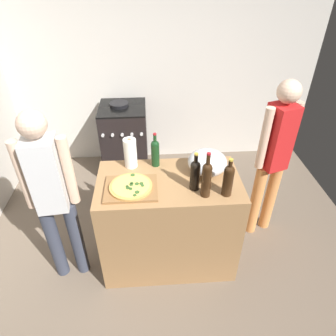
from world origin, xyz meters
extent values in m
cube|color=#6B5B4C|center=(0.00, 1.22, -0.01)|extent=(4.15, 3.03, 0.02)
cube|color=beige|center=(0.00, 2.48, 1.30)|extent=(4.15, 0.10, 2.60)
cube|color=#9E7247|center=(0.08, 0.61, 0.47)|extent=(1.15, 0.63, 0.93)
cube|color=olive|center=(-0.22, 0.51, 0.94)|extent=(0.40, 0.32, 0.02)
cylinder|color=tan|center=(-0.22, 0.51, 0.96)|extent=(0.33, 0.33, 0.02)
cylinder|color=#EAC660|center=(-0.22, 0.51, 0.97)|extent=(0.29, 0.29, 0.00)
cylinder|color=#335926|center=(-0.25, 0.50, 0.97)|extent=(0.02, 0.02, 0.01)
cylinder|color=#335926|center=(-0.22, 0.47, 0.97)|extent=(0.03, 0.03, 0.01)
cylinder|color=#335926|center=(-0.21, 0.53, 0.97)|extent=(0.03, 0.03, 0.01)
cylinder|color=#335926|center=(-0.19, 0.39, 0.97)|extent=(0.02, 0.02, 0.01)
cylinder|color=#335926|center=(-0.14, 0.52, 0.97)|extent=(0.03, 0.03, 0.01)
cylinder|color=#335926|center=(-0.17, 0.52, 0.97)|extent=(0.03, 0.03, 0.01)
cylinder|color=#335926|center=(-0.17, 0.43, 0.97)|extent=(0.03, 0.03, 0.01)
cylinder|color=#335926|center=(-0.24, 0.48, 0.97)|extent=(0.03, 0.03, 0.01)
cylinder|color=#335926|center=(-0.13, 0.50, 0.97)|extent=(0.02, 0.02, 0.01)
cylinder|color=#335926|center=(-0.22, 0.52, 0.97)|extent=(0.03, 0.03, 0.01)
cylinder|color=#335926|center=(-0.21, 0.64, 0.97)|extent=(0.03, 0.03, 0.01)
cylinder|color=#B2B2B7|center=(0.39, 0.70, 0.94)|extent=(0.13, 0.13, 0.01)
ellipsoid|color=silver|center=(0.39, 0.70, 1.03)|extent=(0.32, 0.32, 0.19)
cylinder|color=white|center=(-0.23, 0.83, 1.06)|extent=(0.11, 0.11, 0.26)
cylinder|color=#997551|center=(-0.23, 0.83, 1.06)|extent=(0.03, 0.03, 0.26)
cylinder|color=#143819|center=(-0.02, 0.83, 1.03)|extent=(0.07, 0.07, 0.20)
sphere|color=#143819|center=(-0.02, 0.83, 1.13)|extent=(0.07, 0.07, 0.07)
cylinder|color=#143819|center=(-0.02, 0.83, 1.19)|extent=(0.03, 0.03, 0.07)
cylinder|color=maroon|center=(-0.02, 0.83, 1.23)|extent=(0.03, 0.03, 0.01)
cylinder|color=#331E0F|center=(0.33, 0.41, 1.05)|extent=(0.07, 0.07, 0.25)
sphere|color=#331E0F|center=(0.33, 0.41, 1.18)|extent=(0.07, 0.07, 0.07)
cylinder|color=#331E0F|center=(0.33, 0.41, 1.24)|extent=(0.03, 0.03, 0.09)
cylinder|color=maroon|center=(0.33, 0.41, 1.29)|extent=(0.03, 0.03, 0.01)
cylinder|color=#331E0F|center=(0.49, 0.41, 1.04)|extent=(0.08, 0.08, 0.22)
sphere|color=#331E0F|center=(0.49, 0.41, 1.15)|extent=(0.08, 0.08, 0.08)
cylinder|color=#331E0F|center=(0.49, 0.41, 1.20)|extent=(0.03, 0.03, 0.06)
cylinder|color=gold|center=(0.49, 0.41, 1.24)|extent=(0.03, 0.03, 0.01)
cylinder|color=black|center=(0.26, 0.50, 1.04)|extent=(0.07, 0.07, 0.21)
sphere|color=black|center=(0.26, 0.50, 1.14)|extent=(0.07, 0.07, 0.07)
cylinder|color=black|center=(0.26, 0.50, 1.20)|extent=(0.03, 0.03, 0.07)
cylinder|color=gold|center=(0.26, 0.50, 1.24)|extent=(0.03, 0.03, 0.01)
cube|color=black|center=(-0.38, 2.08, 0.45)|extent=(0.55, 0.55, 0.90)
cube|color=black|center=(-0.38, 2.08, 0.91)|extent=(0.55, 0.55, 0.02)
cylinder|color=silver|center=(-0.60, 1.79, 0.70)|extent=(0.04, 0.02, 0.04)
cylinder|color=silver|center=(-0.49, 1.79, 0.70)|extent=(0.04, 0.02, 0.04)
cylinder|color=silver|center=(-0.38, 1.79, 0.70)|extent=(0.04, 0.02, 0.04)
cylinder|color=silver|center=(-0.27, 1.79, 0.70)|extent=(0.04, 0.02, 0.04)
cylinder|color=silver|center=(-0.16, 1.79, 0.70)|extent=(0.04, 0.02, 0.04)
cylinder|color=black|center=(-0.41, 2.11, 0.94)|extent=(0.22, 0.22, 0.04)
cylinder|color=#383D4C|center=(-0.91, 0.50, 0.40)|extent=(0.11, 0.11, 0.80)
cylinder|color=#383D4C|center=(-0.72, 0.52, 0.40)|extent=(0.11, 0.11, 0.80)
cube|color=silver|center=(-0.81, 0.51, 1.10)|extent=(0.24, 0.22, 0.60)
cylinder|color=beige|center=(-0.97, 0.50, 1.11)|extent=(0.08, 0.08, 0.57)
cylinder|color=beige|center=(-0.66, 0.53, 1.11)|extent=(0.08, 0.08, 0.57)
sphere|color=beige|center=(-0.81, 0.51, 1.51)|extent=(0.19, 0.19, 0.19)
cylinder|color=#D88C4C|center=(1.13, 0.95, 0.40)|extent=(0.11, 0.11, 0.80)
cylinder|color=#D88C4C|center=(0.96, 0.90, 0.40)|extent=(0.11, 0.11, 0.80)
cube|color=red|center=(1.05, 0.93, 1.10)|extent=(0.26, 0.25, 0.60)
cylinder|color=beige|center=(1.19, 0.97, 1.12)|extent=(0.08, 0.08, 0.57)
cylinder|color=beige|center=(0.91, 0.88, 1.12)|extent=(0.08, 0.08, 0.57)
sphere|color=beige|center=(1.05, 0.93, 1.52)|extent=(0.19, 0.19, 0.19)
camera|label=1|loc=(-0.06, -1.27, 2.39)|focal=32.11mm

